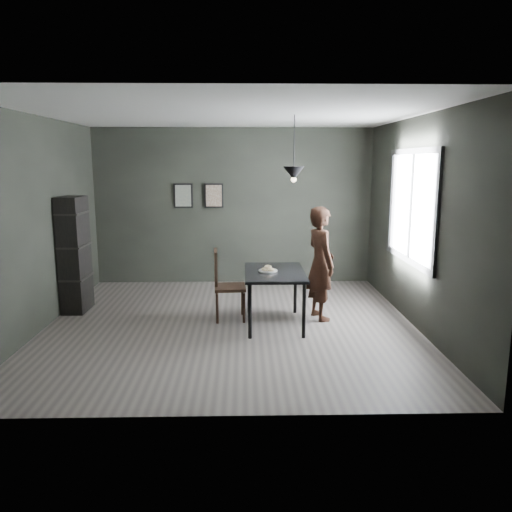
{
  "coord_description": "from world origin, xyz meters",
  "views": [
    {
      "loc": [
        0.19,
        -6.55,
        2.2
      ],
      "look_at": [
        0.35,
        0.05,
        0.95
      ],
      "focal_mm": 35.0,
      "sensor_mm": 36.0,
      "label": 1
    }
  ],
  "objects_px": {
    "cafe_table": "(275,277)",
    "white_plate": "(268,271)",
    "pendant_lamp": "(294,173)",
    "shelf_unit": "(74,254)",
    "wood_chair": "(224,280)",
    "woman": "(321,263)"
  },
  "relations": [
    {
      "from": "cafe_table",
      "to": "pendant_lamp",
      "type": "relative_size",
      "value": 1.39
    },
    {
      "from": "wood_chair",
      "to": "pendant_lamp",
      "type": "xyz_separation_m",
      "value": [
        0.95,
        -0.15,
        1.48
      ]
    },
    {
      "from": "pendant_lamp",
      "to": "cafe_table",
      "type": "bearing_deg",
      "value": -158.2
    },
    {
      "from": "cafe_table",
      "to": "white_plate",
      "type": "xyz_separation_m",
      "value": [
        -0.09,
        -0.03,
        0.08
      ]
    },
    {
      "from": "wood_chair",
      "to": "white_plate",
      "type": "bearing_deg",
      "value": -28.42
    },
    {
      "from": "white_plate",
      "to": "woman",
      "type": "distance_m",
      "value": 0.81
    },
    {
      "from": "white_plate",
      "to": "cafe_table",
      "type": "bearing_deg",
      "value": 17.47
    },
    {
      "from": "shelf_unit",
      "to": "pendant_lamp",
      "type": "xyz_separation_m",
      "value": [
        3.17,
        -0.64,
        1.2
      ]
    },
    {
      "from": "cafe_table",
      "to": "wood_chair",
      "type": "relative_size",
      "value": 1.21
    },
    {
      "from": "wood_chair",
      "to": "shelf_unit",
      "type": "distance_m",
      "value": 2.29
    },
    {
      "from": "cafe_table",
      "to": "shelf_unit",
      "type": "relative_size",
      "value": 0.7
    },
    {
      "from": "cafe_table",
      "to": "white_plate",
      "type": "relative_size",
      "value": 5.22
    },
    {
      "from": "woman",
      "to": "pendant_lamp",
      "type": "xyz_separation_m",
      "value": [
        -0.41,
        -0.17,
        1.25
      ]
    },
    {
      "from": "cafe_table",
      "to": "white_plate",
      "type": "height_order",
      "value": "white_plate"
    },
    {
      "from": "woman",
      "to": "wood_chair",
      "type": "height_order",
      "value": "woman"
    },
    {
      "from": "shelf_unit",
      "to": "white_plate",
      "type": "bearing_deg",
      "value": -14.17
    },
    {
      "from": "pendant_lamp",
      "to": "shelf_unit",
      "type": "bearing_deg",
      "value": 168.5
    },
    {
      "from": "wood_chair",
      "to": "shelf_unit",
      "type": "height_order",
      "value": "shelf_unit"
    },
    {
      "from": "shelf_unit",
      "to": "pendant_lamp",
      "type": "height_order",
      "value": "pendant_lamp"
    },
    {
      "from": "wood_chair",
      "to": "cafe_table",
      "type": "bearing_deg",
      "value": -23.46
    },
    {
      "from": "white_plate",
      "to": "shelf_unit",
      "type": "distance_m",
      "value": 2.93
    },
    {
      "from": "white_plate",
      "to": "shelf_unit",
      "type": "relative_size",
      "value": 0.13
    }
  ]
}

